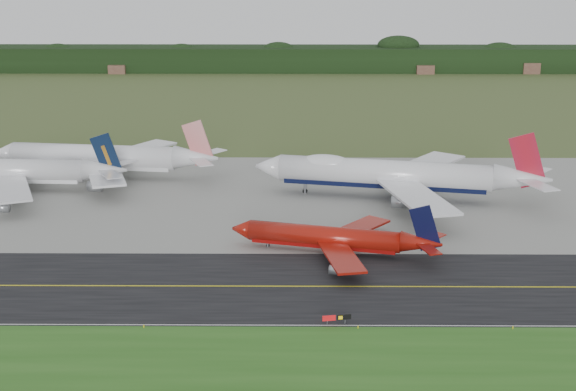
# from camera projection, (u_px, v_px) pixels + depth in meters

# --- Properties ---
(ground) EXTENTS (600.00, 600.00, 0.00)m
(ground) POSITION_uv_depth(u_px,v_px,m) (305.00, 278.00, 143.86)
(ground) COLOR #3C4C23
(ground) RESTS_ON ground
(grass_verge) EXTENTS (400.00, 30.00, 0.01)m
(grass_verge) POSITION_uv_depth(u_px,v_px,m) (308.00, 375.00, 110.31)
(grass_verge) COLOR #27591A
(grass_verge) RESTS_ON ground
(taxiway) EXTENTS (400.00, 32.00, 0.02)m
(taxiway) POSITION_uv_depth(u_px,v_px,m) (305.00, 286.00, 140.02)
(taxiway) COLOR black
(taxiway) RESTS_ON ground
(apron) EXTENTS (400.00, 78.00, 0.01)m
(apron) POSITION_uv_depth(u_px,v_px,m) (302.00, 196.00, 192.74)
(apron) COLOR gray
(apron) RESTS_ON ground
(taxiway_centreline) EXTENTS (400.00, 0.40, 0.00)m
(taxiway_centreline) POSITION_uv_depth(u_px,v_px,m) (305.00, 286.00, 140.02)
(taxiway_centreline) COLOR gold
(taxiway_centreline) RESTS_ON taxiway
(taxiway_edge_line) EXTENTS (400.00, 0.25, 0.00)m
(taxiway_edge_line) POSITION_uv_depth(u_px,v_px,m) (307.00, 325.00, 125.16)
(taxiway_edge_line) COLOR silver
(taxiway_edge_line) RESTS_ON taxiway
(horizon_treeline) EXTENTS (700.00, 25.00, 12.00)m
(horizon_treeline) POSITION_uv_depth(u_px,v_px,m) (298.00, 60.00, 404.70)
(horizon_treeline) COLOR black
(horizon_treeline) RESTS_ON ground
(jet_ba_747) EXTENTS (69.39, 56.62, 17.55)m
(jet_ba_747) POSITION_uv_depth(u_px,v_px,m) (395.00, 174.00, 189.29)
(jet_ba_747) COLOR white
(jet_ba_747) RESTS_ON ground
(jet_red_737) EXTENTS (41.07, 32.84, 11.21)m
(jet_red_737) POSITION_uv_depth(u_px,v_px,m) (335.00, 238.00, 154.90)
(jet_red_737) COLOR maroon
(jet_red_737) RESTS_ON ground
(jet_navy_gold) EXTENTS (57.30, 49.91, 14.79)m
(jet_navy_gold) POSITION_uv_depth(u_px,v_px,m) (14.00, 171.00, 196.50)
(jet_navy_gold) COLOR silver
(jet_navy_gold) RESTS_ON ground
(jet_star_tail) EXTENTS (60.61, 50.34, 15.98)m
(jet_star_tail) POSITION_uv_depth(u_px,v_px,m) (105.00, 158.00, 207.95)
(jet_star_tail) COLOR white
(jet_star_tail) RESTS_ON ground
(taxiway_sign) EXTENTS (4.55, 0.93, 1.53)m
(taxiway_sign) POSITION_uv_depth(u_px,v_px,m) (337.00, 318.00, 125.32)
(taxiway_sign) COLOR slate
(taxiway_sign) RESTS_ON ground
(edge_marker_left) EXTENTS (0.16, 0.16, 0.50)m
(edge_marker_left) POSITION_uv_depth(u_px,v_px,m) (144.00, 326.00, 124.31)
(edge_marker_left) COLOR yellow
(edge_marker_left) RESTS_ON ground
(edge_marker_center) EXTENTS (0.16, 0.16, 0.50)m
(edge_marker_center) POSITION_uv_depth(u_px,v_px,m) (358.00, 327.00, 124.08)
(edge_marker_center) COLOR yellow
(edge_marker_center) RESTS_ON ground
(edge_marker_right) EXTENTS (0.16, 0.16, 0.50)m
(edge_marker_right) POSITION_uv_depth(u_px,v_px,m) (513.00, 327.00, 123.92)
(edge_marker_right) COLOR yellow
(edge_marker_right) RESTS_ON ground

